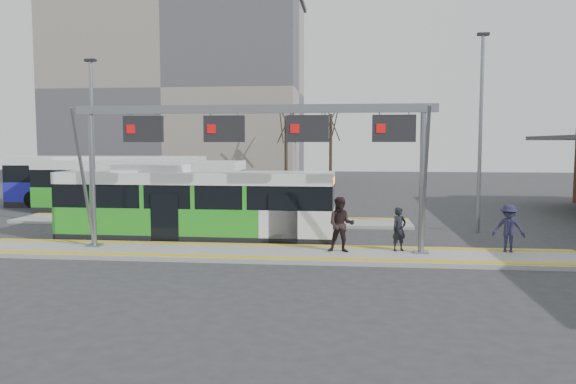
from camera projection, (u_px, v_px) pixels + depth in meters
name	position (u px, v px, depth m)	size (l,w,h in m)	color
ground	(265.00, 255.00, 20.02)	(120.00, 120.00, 0.00)	#2D2D30
platform_main	(265.00, 253.00, 20.01)	(22.00, 3.00, 0.15)	gray
platform_second	(210.00, 221.00, 28.37)	(20.00, 3.00, 0.15)	gray
tactile_main	(265.00, 251.00, 20.00)	(22.00, 2.65, 0.02)	gold
tactile_second	(216.00, 216.00, 29.50)	(20.00, 0.35, 0.02)	gold
gantry	(256.00, 134.00, 19.93)	(13.00, 1.68, 5.20)	slate
apartment_block	(180.00, 91.00, 56.38)	(24.50, 12.50, 18.40)	gray
hero_bus	(195.00, 206.00, 23.09)	(11.32, 2.54, 3.10)	black
bg_bus_green	(139.00, 187.00, 32.14)	(12.03, 2.98, 2.99)	black
bg_bus_blue	(107.00, 182.00, 35.45)	(12.26, 3.45, 3.16)	black
passenger_a	(399.00, 229.00, 19.99)	(0.57, 0.37, 1.56)	black
passenger_b	(341.00, 225.00, 19.74)	(0.95, 0.74, 1.95)	black
passenger_c	(509.00, 228.00, 19.79)	(1.09, 0.63, 1.69)	#1F1E37
tree_left	(286.00, 127.00, 46.89)	(1.40, 1.40, 7.06)	#382B21
tree_mid	(331.00, 124.00, 49.35)	(1.40, 1.40, 7.42)	#382B21
tree_far	(56.00, 118.00, 54.75)	(1.40, 1.40, 8.49)	#382B21
lamp_west	(93.00, 140.00, 25.61)	(0.50, 0.25, 7.78)	slate
lamp_east	(480.00, 129.00, 24.66)	(0.50, 0.25, 8.76)	slate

